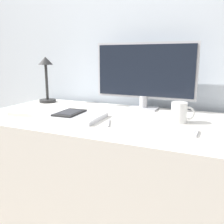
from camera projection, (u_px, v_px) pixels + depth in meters
name	position (u px, v px, depth m)	size (l,w,h in m)	color
wall_back	(138.00, 31.00, 1.65)	(3.60, 0.05, 2.40)	#B2BCC6
desk	(111.00, 177.00, 1.45)	(1.50, 0.74, 0.71)	silver
monitor	(144.00, 73.00, 1.54)	(0.64, 0.11, 0.41)	#B7B7BC
keyboard	(159.00, 129.00, 1.12)	(0.33, 0.10, 0.01)	silver
laptop	(72.00, 116.00, 1.34)	(0.33, 0.25, 0.02)	silver
ereader	(70.00, 113.00, 1.35)	(0.12, 0.19, 0.01)	black
desk_lamp	(46.00, 75.00, 1.79)	(0.12, 0.12, 0.33)	#282828
notebook	(34.00, 112.00, 1.46)	(0.24, 0.25, 0.02)	silver
coffee_mug	(180.00, 113.00, 1.25)	(0.12, 0.08, 0.10)	white
pen	(109.00, 123.00, 1.23)	(0.06, 0.13, 0.01)	silver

